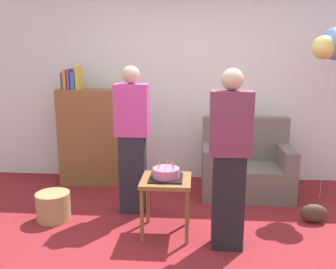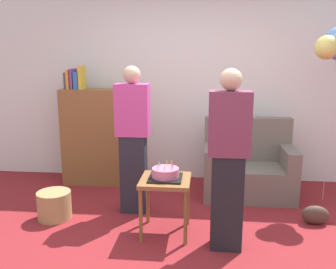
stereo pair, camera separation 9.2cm
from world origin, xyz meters
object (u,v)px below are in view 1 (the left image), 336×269
couch (246,168)px  handbag (314,213)px  wicker_basket (53,206)px  bookshelf (90,135)px  person_blowing_candles (132,140)px  person_holding_cake (229,160)px  birthday_cake (166,174)px  side_table (166,187)px  balloon_bunch (334,44)px

couch → handbag: couch is taller
wicker_basket → bookshelf: bearing=86.0°
person_blowing_candles → wicker_basket: person_blowing_candles is taller
person_blowing_candles → person_holding_cake: (0.99, -0.72, 0.00)m
person_holding_cake → wicker_basket: person_holding_cake is taller
birthday_cake → side_table: bearing=-154.4°
bookshelf → handbag: bearing=-21.1°
birthday_cake → handbag: size_ratio=1.14×
person_blowing_candles → handbag: person_blowing_candles is taller
side_table → handbag: bearing=12.9°
bookshelf → balloon_bunch: (2.98, -0.35, 1.19)m
birthday_cake → person_holding_cake: 0.66m
person_blowing_candles → birthday_cake: bearing=-39.6°
side_table → birthday_cake: birthday_cake is taller
birthday_cake → balloon_bunch: size_ratio=0.16×
couch → side_table: 1.47m
person_blowing_candles → bookshelf: bearing=140.4°
person_blowing_candles → wicker_basket: size_ratio=4.53×
person_holding_cake → handbag: person_holding_cake is taller
bookshelf → birthday_cake: 1.80m
wicker_basket → person_blowing_candles: bearing=19.2°
couch → person_holding_cake: 1.48m
person_holding_cake → handbag: bearing=-158.9°
couch → wicker_basket: (-2.15, -0.93, -0.19)m
couch → bookshelf: size_ratio=0.69×
bookshelf → person_holding_cake: person_holding_cake is taller
bookshelf → person_blowing_candles: size_ratio=0.99×
handbag → balloon_bunch: (0.29, 0.69, 1.76)m
side_table → couch: bearing=50.9°
handbag → birthday_cake: bearing=-167.1°
person_blowing_candles → person_holding_cake: 1.22m
person_blowing_candles → balloon_bunch: balloon_bunch is taller
birthday_cake → wicker_basket: 1.33m
person_holding_cake → wicker_basket: (-1.81, 0.43, -0.68)m
couch → person_blowing_candles: size_ratio=0.67×
couch → person_holding_cake: size_ratio=0.67×
person_holding_cake → couch: bearing=-113.9°
bookshelf → person_holding_cake: size_ratio=0.99×
wicker_basket → handbag: wicker_basket is taller
couch → handbag: bearing=-51.8°
bookshelf → person_blowing_candles: bearing=-50.4°
wicker_basket → handbag: (2.77, 0.14, -0.05)m
birthday_cake → wicker_basket: birthday_cake is taller
couch → birthday_cake: (-0.92, -1.14, 0.28)m
person_blowing_candles → person_holding_cake: size_ratio=1.00×
side_table → person_holding_cake: size_ratio=0.35×
person_holding_cake → wicker_basket: 1.98m
bookshelf → balloon_bunch: balloon_bunch is taller
bookshelf → side_table: bearing=-50.4°
couch → bookshelf: bookshelf is taller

